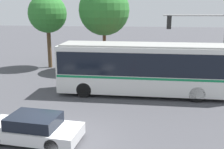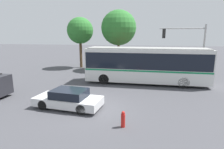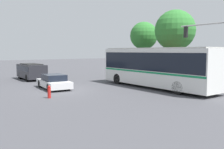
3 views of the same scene
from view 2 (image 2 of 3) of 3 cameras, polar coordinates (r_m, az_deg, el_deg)
The scene contains 8 objects.
ground_plane at distance 12.68m, azimuth -7.27°, elevation -9.67°, with size 140.00×140.00×0.00m, color #444449.
city_bus at distance 18.30m, azimuth 10.25°, elevation 3.33°, with size 11.51×2.70×3.44m.
sedan_foreground at distance 12.61m, azimuth -12.99°, elevation -7.22°, with size 4.48×2.26×1.21m.
traffic_light_pole at distance 20.37m, azimuth 22.78°, elevation 8.37°, with size 4.39×0.24×5.62m.
flowering_hedge at distance 22.53m, azimuth 7.10°, elevation 2.15°, with size 6.85×1.32×1.68m.
street_tree_left at distance 27.13m, azimuth -9.63°, elevation 12.91°, with size 3.62×3.62×6.99m.
street_tree_centre at distance 25.39m, azimuth 2.03°, elevation 13.93°, with size 4.57×4.57×7.80m.
fire_hydrant at distance 9.92m, azimuth 3.36°, elevation -13.42°, with size 0.22×0.22×0.86m.
Camera 2 is at (3.67, -11.20, 4.68)m, focal length 30.24 mm.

